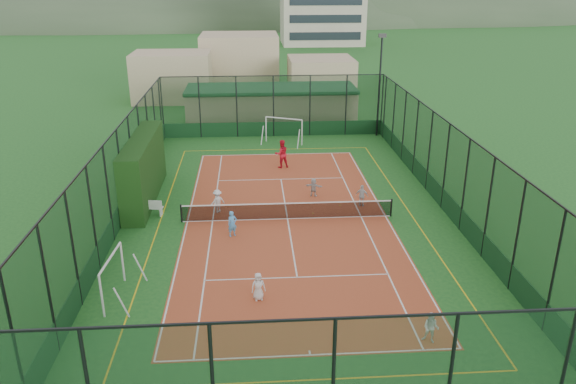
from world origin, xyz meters
name	(u,v)px	position (x,y,z in m)	size (l,w,h in m)	color
ground	(288,219)	(0.00, 0.00, 0.00)	(300.00, 300.00, 0.00)	#1E5722
court_slab	(288,219)	(0.00, 0.00, 0.01)	(11.17, 23.97, 0.01)	#A94525
tennis_net	(288,210)	(0.00, 0.00, 0.53)	(11.67, 0.12, 1.06)	black
perimeter_fence	(287,177)	(0.00, 0.00, 2.50)	(18.12, 34.12, 5.00)	#103218
floodlight_ne	(379,86)	(8.60, 16.60, 4.12)	(0.60, 0.26, 8.25)	black
clubhouse	(271,104)	(0.00, 22.00, 1.57)	(15.20, 7.20, 3.15)	tan
distant_hills	(254,18)	(0.00, 150.00, 0.00)	(200.00, 60.00, 24.00)	#384C33
hedge_left	(143,169)	(-8.30, 3.63, 1.87)	(1.28, 8.55, 3.74)	black
white_bench	(147,207)	(-7.80, 1.09, 0.50)	(1.79, 0.49, 1.01)	white
futsal_goal_near	(113,278)	(-7.76, -7.53, 0.93)	(0.84, 2.90, 1.87)	white
futsal_goal_far	(284,131)	(0.71, 14.79, 1.01)	(3.14, 0.91, 2.03)	white
child_near_left	(258,286)	(-1.76, -8.08, 0.62)	(0.59, 0.39, 1.21)	white
child_near_mid	(232,224)	(-2.97, -1.93, 0.69)	(0.49, 0.32, 1.36)	#50A1E2
child_near_right	(431,328)	(4.48, -11.41, 0.61)	(0.59, 0.46, 1.21)	white
child_far_left	(218,201)	(-3.88, 1.20, 0.69)	(0.88, 0.50, 1.36)	silver
child_far_right	(362,196)	(4.43, 1.52, 0.66)	(0.77, 0.32, 1.31)	silver
child_far_back	(314,187)	(1.81, 3.31, 0.58)	(1.05, 0.33, 1.13)	silver
coach	(282,154)	(0.19, 8.86, 0.99)	(0.96, 0.75, 1.97)	red
tennis_balls	(316,208)	(1.75, 1.42, 0.04)	(2.67, 1.48, 0.07)	#CCE033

